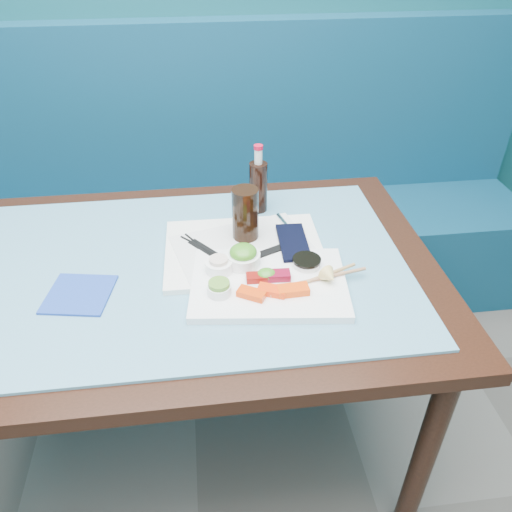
{
  "coord_description": "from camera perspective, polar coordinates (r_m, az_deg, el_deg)",
  "views": [
    {
      "loc": [
        0.08,
        0.38,
        1.55
      ],
      "look_at": [
        0.21,
        1.41,
        0.8
      ],
      "focal_mm": 35.0,
      "sensor_mm": 36.0,
      "label": 1
    }
  ],
  "objects": [
    {
      "name": "salmon_mid",
      "position": [
        1.19,
        1.85,
        -3.98
      ],
      "size": [
        0.08,
        0.06,
        0.02
      ],
      "primitive_type": "cube",
      "rotation": [
        0.0,
        0.0,
        -0.39
      ],
      "color": "#FF380A",
      "rests_on": "sashimi_plate"
    },
    {
      "name": "chopstick_sleeve",
      "position": [
        1.32,
        0.18,
        0.04
      ],
      "size": [
        0.15,
        0.08,
        0.0
      ],
      "primitive_type": "cube",
      "rotation": [
        0.0,
        0.0,
        0.42
      ],
      "color": "black",
      "rests_on": "sashimi_plate"
    },
    {
      "name": "serving_tray",
      "position": [
        1.36,
        -1.36,
        0.63
      ],
      "size": [
        0.43,
        0.33,
        0.02
      ],
      "primitive_type": "cube",
      "rotation": [
        0.0,
        0.0,
        -0.02
      ],
      "color": "white",
      "rests_on": "glass_top"
    },
    {
      "name": "soy_fill",
      "position": [
        1.28,
        5.82,
        -0.44
      ],
      "size": [
        0.08,
        0.08,
        0.01
      ],
      "primitive_type": "cylinder",
      "rotation": [
        0.0,
        0.0,
        0.1
      ],
      "color": "black",
      "rests_on": "soy_dish"
    },
    {
      "name": "seaweed_bowl",
      "position": [
        1.28,
        -1.46,
        -0.38
      ],
      "size": [
        0.1,
        0.1,
        0.04
      ],
      "primitive_type": "cylinder",
      "rotation": [
        0.0,
        0.0,
        -0.11
      ],
      "color": "white",
      "rests_on": "serving_tray"
    },
    {
      "name": "glass_top",
      "position": [
        1.34,
        -9.19,
        -1.26
      ],
      "size": [
        1.22,
        0.76,
        0.01
      ],
      "primitive_type": "cube",
      "color": "#5792AE",
      "rests_on": "dining_table"
    },
    {
      "name": "salmon_left",
      "position": [
        1.18,
        -0.51,
        -4.33
      ],
      "size": [
        0.07,
        0.06,
        0.02
      ],
      "primitive_type": "cube",
      "rotation": [
        0.0,
        0.0,
        -0.53
      ],
      "color": "#EB3E09",
      "rests_on": "sashimi_plate"
    },
    {
      "name": "tuna_right",
      "position": [
        1.24,
        2.61,
        -2.24
      ],
      "size": [
        0.06,
        0.04,
        0.02
      ],
      "primitive_type": "cube",
      "rotation": [
        0.0,
        0.0,
        -0.06
      ],
      "color": "maroon",
      "rests_on": "sashimi_plate"
    },
    {
      "name": "soy_dish",
      "position": [
        1.29,
        5.8,
        -0.81
      ],
      "size": [
        0.09,
        0.09,
        0.01
      ],
      "primitive_type": "cylinder",
      "rotation": [
        0.0,
        0.0,
        -0.32
      ],
      "color": "white",
      "rests_on": "sashimi_plate"
    },
    {
      "name": "ramekin_ginger",
      "position": [
        1.26,
        -4.26,
        -1.17
      ],
      "size": [
        0.09,
        0.09,
        0.03
      ],
      "primitive_type": "cylinder",
      "rotation": [
        0.0,
        0.0,
        0.28
      ],
      "color": "white",
      "rests_on": "sashimi_plate"
    },
    {
      "name": "booth_bench",
      "position": [
        2.24,
        -8.16,
        3.83
      ],
      "size": [
        3.0,
        0.56,
        1.17
      ],
      "color": "navy",
      "rests_on": "ground"
    },
    {
      "name": "wasabi_fill",
      "position": [
        1.18,
        -4.25,
        -3.2
      ],
      "size": [
        0.06,
        0.06,
        0.01
      ],
      "primitive_type": "cylinder",
      "rotation": [
        0.0,
        0.0,
        -0.19
      ],
      "color": "#598C2D",
      "rests_on": "ramekin_wasabi"
    },
    {
      "name": "ginger_fill",
      "position": [
        1.25,
        -4.3,
        -0.46
      ],
      "size": [
        0.05,
        0.05,
        0.01
      ],
      "primitive_type": "cylinder",
      "rotation": [
        0.0,
        0.0,
        -0.0
      ],
      "color": "beige",
      "rests_on": "ramekin_ginger"
    },
    {
      "name": "ramekin_wasabi",
      "position": [
        1.19,
        -4.21,
        -3.85
      ],
      "size": [
        0.07,
        0.07,
        0.02
      ],
      "primitive_type": "cylinder",
      "rotation": [
        0.0,
        0.0,
        0.37
      ],
      "color": "white",
      "rests_on": "sashimi_plate"
    },
    {
      "name": "dining_table",
      "position": [
        1.39,
        -8.86,
        -4.13
      ],
      "size": [
        1.4,
        0.9,
        0.75
      ],
      "color": "black",
      "rests_on": "ground"
    },
    {
      "name": "black_chopstick_b",
      "position": [
        1.34,
        -5.18,
        0.49
      ],
      "size": [
        0.16,
        0.17,
        0.01
      ],
      "primitive_type": "cylinder",
      "rotation": [
        1.57,
        0.0,
        0.76
      ],
      "color": "black",
      "rests_on": "serving_tray"
    },
    {
      "name": "cola_glass",
      "position": [
        1.36,
        -1.23,
        4.82
      ],
      "size": [
        0.09,
        0.09,
        0.15
      ],
      "primitive_type": "cylinder",
      "rotation": [
        0.0,
        0.0,
        -0.26
      ],
      "color": "black",
      "rests_on": "serving_tray"
    },
    {
      "name": "paper_placemat",
      "position": [
        1.36,
        -1.36,
        0.94
      ],
      "size": [
        0.41,
        0.34,
        0.0
      ],
      "primitive_type": "cube",
      "rotation": [
        0.0,
        0.0,
        0.25
      ],
      "color": "silver",
      "rests_on": "serving_tray"
    },
    {
      "name": "wooden_chopstick_b",
      "position": [
        1.24,
        7.08,
        -2.62
      ],
      "size": [
        0.26,
        0.06,
        0.01
      ],
      "primitive_type": "cylinder",
      "rotation": [
        1.57,
        0.0,
        -1.37
      ],
      "color": "#A36F4C",
      "rests_on": "sashimi_plate"
    },
    {
      "name": "cola_bottle_neck",
      "position": [
        1.48,
        0.27,
        11.32
      ],
      "size": [
        0.02,
        0.02,
        0.05
      ],
      "primitive_type": "cylinder",
      "rotation": [
        0.0,
        0.0,
        0.01
      ],
      "color": "silver",
      "rests_on": "cola_bottle_body"
    },
    {
      "name": "blue_napkin",
      "position": [
        1.3,
        -19.55,
        -4.13
      ],
      "size": [
        0.18,
        0.18,
        0.01
      ],
      "primitive_type": "cube",
      "rotation": [
        0.0,
        0.0,
        -0.18
      ],
      "color": "#1C3C9B",
      "rests_on": "glass_top"
    },
    {
      "name": "cola_bottle_cap",
      "position": [
        1.47,
        0.27,
        12.33
      ],
      "size": [
        0.03,
        0.03,
        0.01
      ],
      "primitive_type": "cylinder",
      "rotation": [
        0.0,
        0.0,
        -0.03
      ],
      "color": "red",
      "rests_on": "cola_bottle_neck"
    },
    {
      "name": "lemon_wedge",
      "position": [
        1.23,
        8.43,
        -2.32
      ],
      "size": [
        0.05,
        0.05,
        0.04
      ],
      "primitive_type": "cone",
      "rotation": [
        1.57,
        0.0,
        0.36
      ],
      "color": "#F1CF72",
      "rests_on": "sashimi_plate"
    },
    {
      "name": "seaweed_salad",
      "position": [
        1.27,
        -1.48,
        0.47
      ],
      "size": [
        0.09,
        0.09,
        0.04
      ],
      "primitive_type": "ellipsoid",
      "rotation": [
        0.0,
        0.0,
        -0.29
      ],
      "color": "#3D861F",
      "rests_on": "seaweed_bowl"
    },
    {
      "name": "cola_bottle_body",
      "position": [
        1.52,
        0.26,
        7.87
      ],
      "size": [
        0.06,
        0.06,
        0.16
      ],
      "primitive_type": "cylinder",
      "rotation": [
        0.0,
        0.0,
        0.04
      ],
      "color": "black",
      "rests_on": "glass_top"
    },
    {
      "name": "seaweed_garnish",
      "position": [
        1.24,
        1.2,
        -2.07
      ],
      "size": [
        0.05,
        0.04,
        0.03
      ],
      "primitive_type": "ellipsoid",
      "rotation": [
        0.0,
        0.0,
        0.01
      ],
      "color": "#3B871F",
      "rests_on": "sashimi_plate"
    },
    {
      "name": "tray_sleeve",
      "position": [
        1.34,
        -5.35,
        0.44
      ],
      "size": [
        0.11,
        0.14,
        0.0
      ],
      "primitive_type": "cube",
      "rotation": [
        0.0,
        0.0,
        0.67
      ],
      "color": "black",
      "rests_on": "serving_tray"
    },
    {
      "name": "sashimi_plate",
      "position": [
        1.24,
        1.49,
        -3.16
      ],
      "size": [
        0.41,
        0.32,
        0.02
      ],
      "primitive_type": "cube",
      "rotation": [
        0.0,
        0.0,
        -0.12
      ],
      "color": "white",
      "rests_on": "glass_top"
    },
    {
      "name": "black_chopstick_a",
      "position": [
        1.34,
        -5.52,
        0.46
      ],
      "size": [
        0.12,
        0.19,
        0.01
      ],
      "primitive_type": "cylinder",
      "rotation": [
        1.57,
        0.0,
        0.55
      ],
      "color": "black",
      "rests_on": "serving_tray"
    },
    {
      "name": "navy_pouch",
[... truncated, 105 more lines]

